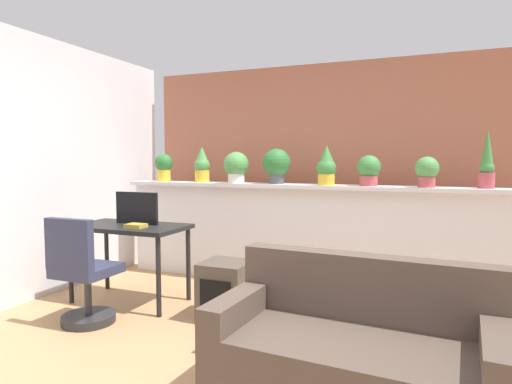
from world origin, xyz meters
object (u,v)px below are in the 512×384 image
(potted_plant_1, at_px, (202,165))
(desk, at_px, (129,234))
(potted_plant_6, at_px, (427,171))
(potted_plant_7, at_px, (487,163))
(potted_plant_5, at_px, (369,170))
(potted_plant_4, at_px, (326,166))
(potted_plant_2, at_px, (236,166))
(potted_plant_3, at_px, (276,164))
(office_chair, at_px, (83,279))
(tv_monitor, at_px, (137,208))
(side_cube_shelf, at_px, (226,291))
(book_on_desk, at_px, (136,226))
(potted_plant_0, at_px, (164,166))
(couch, at_px, (354,355))

(potted_plant_1, bearing_deg, desk, -98.57)
(potted_plant_6, height_order, potted_plant_7, potted_plant_7)
(potted_plant_5, bearing_deg, potted_plant_4, -175.17)
(potted_plant_2, bearing_deg, potted_plant_3, 6.39)
(potted_plant_2, xyz_separation_m, office_chair, (-0.61, -1.73, -0.91))
(potted_plant_3, bearing_deg, tv_monitor, -135.18)
(potted_plant_7, bearing_deg, side_cube_shelf, -149.92)
(potted_plant_2, relative_size, book_on_desk, 2.03)
(potted_plant_2, height_order, potted_plant_5, potted_plant_2)
(potted_plant_0, relative_size, potted_plant_7, 0.61)
(potted_plant_5, relative_size, side_cube_shelf, 0.62)
(side_cube_shelf, bearing_deg, office_chair, -151.46)
(potted_plant_0, height_order, potted_plant_6, potted_plant_0)
(tv_monitor, bearing_deg, potted_plant_7, 18.55)
(potted_plant_5, xyz_separation_m, couch, (0.22, -2.08, -0.99))
(potted_plant_5, xyz_separation_m, office_chair, (-2.07, -1.75, -0.89))
(potted_plant_0, bearing_deg, potted_plant_3, 0.33)
(potted_plant_2, distance_m, desk, 1.41)
(potted_plant_4, xyz_separation_m, desk, (-1.67, -1.07, -0.65))
(potted_plant_5, xyz_separation_m, potted_plant_6, (0.54, -0.03, -0.01))
(couch, bearing_deg, potted_plant_7, 68.26)
(potted_plant_3, xyz_separation_m, potted_plant_5, (1.00, -0.04, -0.05))
(potted_plant_3, bearing_deg, potted_plant_0, -179.67)
(potted_plant_7, bearing_deg, potted_plant_4, -177.73)
(potted_plant_5, relative_size, potted_plant_6, 1.05)
(potted_plant_2, distance_m, tv_monitor, 1.24)
(desk, height_order, office_chair, office_chair)
(potted_plant_1, bearing_deg, potted_plant_5, -0.87)
(office_chair, xyz_separation_m, book_on_desk, (0.14, 0.53, 0.38))
(tv_monitor, bearing_deg, potted_plant_0, 110.45)
(office_chair, bearing_deg, potted_plant_3, 59.07)
(potted_plant_1, relative_size, potted_plant_2, 1.19)
(potted_plant_1, distance_m, office_chair, 2.01)
(potted_plant_3, height_order, tv_monitor, potted_plant_3)
(potted_plant_0, height_order, couch, potted_plant_0)
(potted_plant_0, distance_m, potted_plant_6, 3.00)
(potted_plant_0, relative_size, desk, 0.31)
(potted_plant_5, distance_m, tv_monitor, 2.33)
(potted_plant_3, height_order, potted_plant_5, potted_plant_3)
(potted_plant_0, xyz_separation_m, potted_plant_5, (2.46, -0.03, -0.02))
(potted_plant_5, bearing_deg, potted_plant_0, 179.37)
(office_chair, bearing_deg, potted_plant_7, 29.57)
(potted_plant_5, bearing_deg, tv_monitor, -153.61)
(potted_plant_0, distance_m, potted_plant_2, 1.00)
(potted_plant_2, bearing_deg, couch, -50.95)
(potted_plant_6, bearing_deg, tv_monitor, -159.09)
(potted_plant_2, xyz_separation_m, potted_plant_5, (1.46, 0.02, -0.03))
(potted_plant_2, bearing_deg, tv_monitor, -120.89)
(desk, distance_m, book_on_desk, 0.23)
(potted_plant_2, height_order, desk, potted_plant_2)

